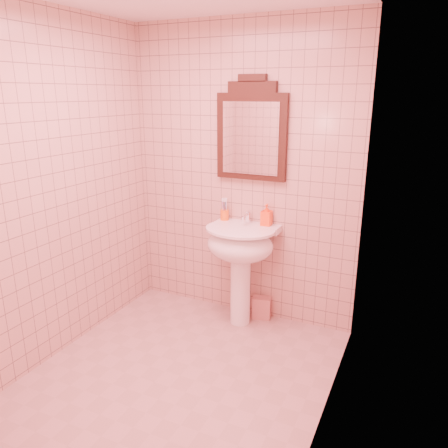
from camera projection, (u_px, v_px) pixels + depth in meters
The scene contains 8 objects.
floor at pixel (180, 376), 3.09m from camera, with size 2.20×2.20×0.00m, color tan.
back_wall at pixel (242, 176), 3.68m from camera, with size 2.00×0.02×2.50m, color tan.
pedestal_sink at pixel (240, 251), 3.62m from camera, with size 0.58×0.58×0.86m.
faucet at pixel (247, 217), 3.66m from camera, with size 0.04×0.16×0.11m.
mirror at pixel (251, 132), 3.52m from camera, with size 0.59×0.06×0.83m.
toothbrush_cup at pixel (225, 215), 3.77m from camera, with size 0.07×0.07×0.17m.
soap_dispenser at pixel (267, 215), 3.61m from camera, with size 0.08×0.08×0.18m, color #FF4A15.
towel at pixel (261, 307), 3.87m from camera, with size 0.16×0.11×0.19m, color tan.
Camera 1 is at (1.41, -2.26, 1.92)m, focal length 35.00 mm.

